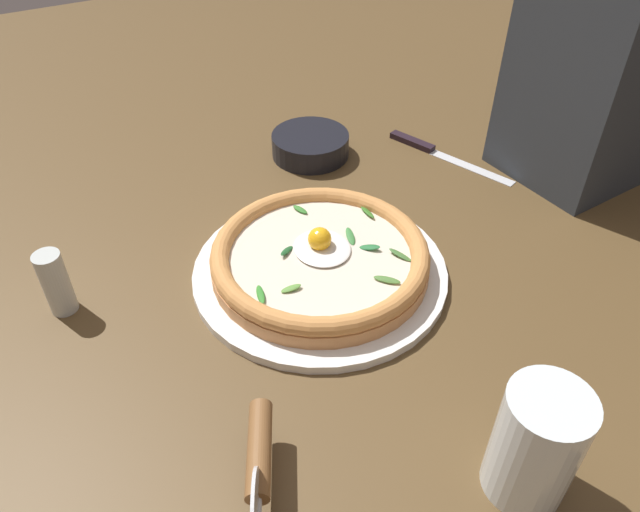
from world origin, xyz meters
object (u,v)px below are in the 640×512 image
object	(u,v)px
side_bowl	(310,145)
drinking_glass	(533,451)
pepper_shaker	(56,283)
table_knife	(431,150)
pizza_cutter	(258,473)
pizza	(320,257)

from	to	relation	value
side_bowl	drinking_glass	distance (m)	0.62
pepper_shaker	side_bowl	bearing A→B (deg)	111.57
drinking_glass	pepper_shaker	xyz separation A→B (m)	(-0.44, -0.32, -0.01)
side_bowl	drinking_glass	bearing A→B (deg)	-9.96
table_knife	side_bowl	bearing A→B (deg)	-116.35
pizza_cutter	side_bowl	bearing A→B (deg)	147.35
side_bowl	table_knife	size ratio (longest dim) A/B	0.57
pizza_cutter	drinking_glass	world-z (taller)	drinking_glass
pizza_cutter	pepper_shaker	xyz separation A→B (m)	(-0.34, -0.11, -0.00)
table_knife	pepper_shaker	distance (m)	0.62
pizza	side_bowl	bearing A→B (deg)	153.98
table_knife	drinking_glass	bearing A→B (deg)	-29.07
pizza_cutter	drinking_glass	size ratio (longest dim) A/B	1.19
pizza_cutter	table_knife	xyz separation A→B (m)	(-0.42, 0.51, -0.04)
pizza_cutter	pepper_shaker	size ratio (longest dim) A/B	1.74
pizza	side_bowl	distance (m)	0.30
side_bowl	pepper_shaker	bearing A→B (deg)	-68.43
table_knife	drinking_glass	xyz separation A→B (m)	(0.52, -0.29, 0.05)
side_bowl	drinking_glass	size ratio (longest dim) A/B	1.02
side_bowl	table_knife	bearing A→B (deg)	63.65
side_bowl	table_knife	xyz separation A→B (m)	(0.09, 0.18, -0.02)
side_bowl	pizza_cutter	size ratio (longest dim) A/B	0.86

